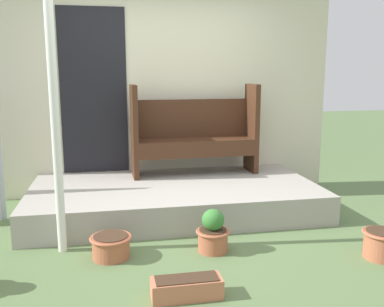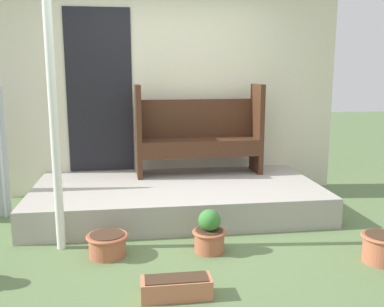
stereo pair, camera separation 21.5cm
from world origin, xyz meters
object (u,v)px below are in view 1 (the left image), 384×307
(flower_pot_middle, at_px, (111,245))
(flower_pot_far_right, at_px, (382,243))
(support_post, at_px, (55,117))
(bench, at_px, (194,130))
(planter_box_rect, at_px, (187,288))
(flower_pot_right, at_px, (213,233))

(flower_pot_middle, bearing_deg, flower_pot_far_right, -11.01)
(support_post, xyz_separation_m, flower_pot_far_right, (2.67, -0.66, -1.05))
(bench, distance_m, flower_pot_far_right, 2.50)
(bench, height_order, planter_box_rect, bench)
(flower_pot_middle, bearing_deg, support_post, 151.96)
(flower_pot_middle, relative_size, flower_pot_right, 0.93)
(bench, distance_m, flower_pot_middle, 2.08)
(flower_pot_middle, bearing_deg, flower_pot_right, -2.06)
(flower_pot_far_right, bearing_deg, bench, 120.24)
(support_post, relative_size, bench, 1.53)
(support_post, xyz_separation_m, flower_pot_right, (1.30, -0.26, -1.02))
(support_post, distance_m, flower_pot_middle, 1.17)
(support_post, relative_size, flower_pot_right, 6.18)
(flower_pot_right, bearing_deg, flower_pot_far_right, -16.52)
(flower_pot_far_right, height_order, planter_box_rect, flower_pot_far_right)
(support_post, distance_m, planter_box_rect, 1.76)
(planter_box_rect, bearing_deg, bench, 77.60)
(flower_pot_middle, relative_size, flower_pot_far_right, 1.08)
(bench, xyz_separation_m, flower_pot_right, (-0.16, -1.67, -0.68))
(flower_pot_right, bearing_deg, planter_box_rect, -116.53)
(flower_pot_right, relative_size, planter_box_rect, 0.77)
(flower_pot_right, xyz_separation_m, flower_pot_far_right, (1.37, -0.41, -0.03))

